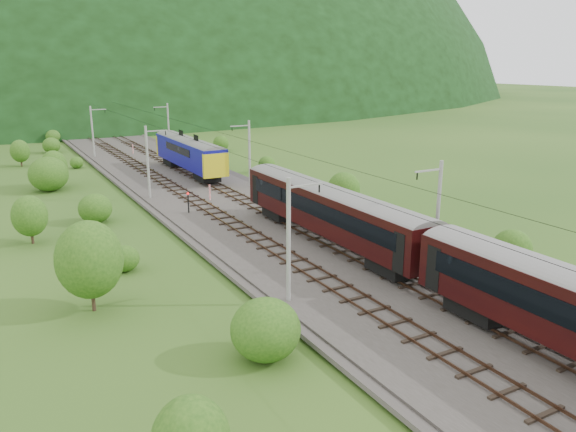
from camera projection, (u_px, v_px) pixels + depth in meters
ground at (366, 286)px, 38.94m from camera, size 600.00×600.00×0.00m
railbed at (295, 244)px, 47.33m from camera, size 14.00×220.00×0.30m
track_left at (270, 246)px, 46.15m from camera, size 2.40×220.00×0.27m
track_right at (319, 238)px, 48.39m from camera, size 2.40×220.00×0.27m
catenary_left at (148, 161)px, 61.84m from camera, size 2.54×192.28×8.00m
catenary_right at (249, 152)px, 67.57m from camera, size 2.54×192.28×8.00m
overhead_wires at (295, 163)px, 45.47m from camera, size 4.83×198.00×0.03m
mountain_main at (26, 95)px, 258.04m from camera, size 504.00×360.00×244.00m
hazard_post_near at (210, 192)px, 61.59m from camera, size 0.18×0.18×1.72m
hazard_post_far at (133, 149)px, 92.68m from camera, size 0.16×0.16×1.53m
signal at (188, 201)px, 56.41m from camera, size 0.23×0.23×2.07m
vegetation_left at (102, 237)px, 42.70m from camera, size 12.56×138.20×5.85m
vegetation_right at (463, 232)px, 46.32m from camera, size 6.54×103.43×3.22m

